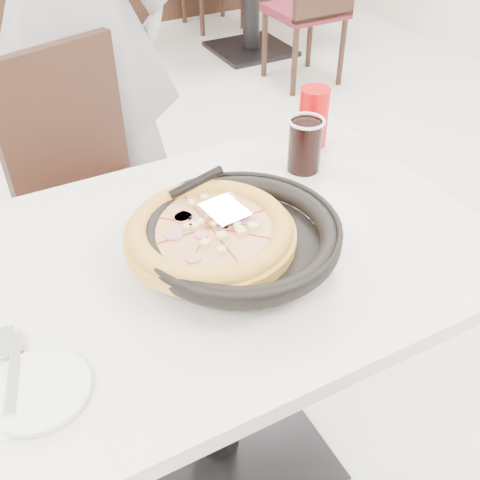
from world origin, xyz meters
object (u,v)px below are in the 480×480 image
pizza (210,236)px  bg_chair_right_near (305,6)px  pizza_pan (240,243)px  main_table (215,364)px  chair_far (109,210)px  cola_glass (305,146)px  diner_person (65,3)px  side_plate (39,390)px  red_cup (313,117)px

pizza → bg_chair_right_near: bg_chair_right_near is taller
pizza → bg_chair_right_near: size_ratio=0.37×
pizza_pan → main_table: bearing=129.4°
main_table → chair_far: chair_far is taller
cola_glass → diner_person: diner_person is taller
side_plate → cola_glass: cola_glass is taller
cola_glass → side_plate: bearing=-153.0°
side_plate → diner_person: size_ratio=0.08×
main_table → pizza_pan: size_ratio=3.60×
main_table → side_plate: size_ratio=7.30×
cola_glass → bg_chair_right_near: 2.41m
pizza_pan → pizza: size_ratio=0.96×
chair_far → side_plate: 0.95m
pizza → red_cup: size_ratio=2.17×
chair_far → pizza_pan: chair_far is taller
chair_far → cola_glass: chair_far is taller
bg_chair_right_near → pizza: bearing=-128.5°
cola_glass → bg_chair_right_near: bearing=56.1°
diner_person → bg_chair_right_near: bearing=-125.6°
pizza_pan → pizza: pizza is taller
red_cup → cola_glass: bearing=-132.3°
diner_person → bg_chair_right_near: (1.67, 1.04, -0.49)m
diner_person → cola_glass: bearing=131.8°
main_table → bg_chair_right_near: 2.75m
red_cup → side_plate: bearing=-150.1°
pizza → pizza_pan: bearing=-29.5°
chair_far → red_cup: size_ratio=5.94×
pizza → diner_person: (0.03, 1.15, 0.16)m
chair_far → side_plate: (-0.34, -0.84, 0.28)m
bg_chair_right_near → red_cup: bearing=-124.2°
pizza → diner_person: diner_person is taller
side_plate → cola_glass: size_ratio=1.26×
main_table → chair_far: bearing=95.2°
main_table → bg_chair_right_near: bearing=52.1°
pizza → side_plate: size_ratio=2.12×
pizza_pan → bg_chair_right_near: (1.64, 2.22, -0.32)m
main_table → cola_glass: cola_glass is taller
chair_far → bg_chair_right_near: same height
chair_far → pizza_pan: (0.10, -0.69, 0.32)m
side_plate → cola_glass: (0.75, 0.38, 0.06)m
bg_chair_right_near → side_plate: bearing=-132.2°
main_table → cola_glass: size_ratio=9.23×
pizza_pan → bg_chair_right_near: bearing=53.5°
main_table → chair_far: 0.65m
chair_far → pizza: (0.05, -0.66, 0.34)m
red_cup → bg_chair_right_near: (1.24, 1.88, -0.35)m
cola_glass → diner_person: bearing=109.5°
pizza_pan → bg_chair_right_near: bg_chair_right_near is taller
main_table → bg_chair_right_near: size_ratio=1.26×
chair_far → side_plate: size_ratio=5.78×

